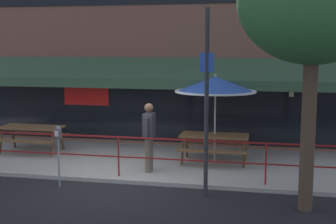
% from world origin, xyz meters
% --- Properties ---
extents(ground_plane, '(120.00, 120.00, 0.00)m').
position_xyz_m(ground_plane, '(0.00, 0.00, 0.00)').
color(ground_plane, black).
extents(patio_deck, '(15.00, 4.00, 0.10)m').
position_xyz_m(patio_deck, '(0.00, 2.00, 0.05)').
color(patio_deck, '#ADA89E').
rests_on(patio_deck, ground).
extents(restaurant_building, '(15.00, 1.60, 7.34)m').
position_xyz_m(restaurant_building, '(0.00, 4.22, 3.64)').
color(restaurant_building, brown).
rests_on(restaurant_building, ground).
extents(patio_railing, '(13.84, 0.04, 0.97)m').
position_xyz_m(patio_railing, '(0.00, 0.30, 0.80)').
color(patio_railing, maroon).
rests_on(patio_railing, patio_deck).
extents(picnic_table_left, '(1.80, 1.42, 0.76)m').
position_xyz_m(picnic_table_left, '(-3.28, 2.21, 0.71)').
color(picnic_table_left, brown).
rests_on(picnic_table_left, patio_deck).
extents(picnic_table_centre, '(1.80, 1.42, 0.76)m').
position_xyz_m(picnic_table_centre, '(2.10, 2.05, 0.71)').
color(picnic_table_centre, brown).
rests_on(picnic_table_centre, patio_deck).
extents(patio_umbrella_centre, '(2.14, 2.14, 2.38)m').
position_xyz_m(patio_umbrella_centre, '(2.10, 2.13, 2.18)').
color(patio_umbrella_centre, '#B7B2A8').
rests_on(patio_umbrella_centre, patio_deck).
extents(pedestrian_walking, '(0.24, 0.62, 1.71)m').
position_xyz_m(pedestrian_walking, '(0.61, 0.85, 1.06)').
color(pedestrian_walking, '#665B4C').
rests_on(pedestrian_walking, patio_deck).
extents(parking_meter_far, '(0.15, 0.16, 1.42)m').
position_xyz_m(parking_meter_far, '(-1.15, -0.53, 1.15)').
color(parking_meter_far, gray).
rests_on(parking_meter_far, ground).
extents(street_sign_pole, '(0.28, 0.09, 3.98)m').
position_xyz_m(street_sign_pole, '(2.19, -0.45, 2.05)').
color(street_sign_pole, '#2D2D33').
rests_on(street_sign_pole, ground).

